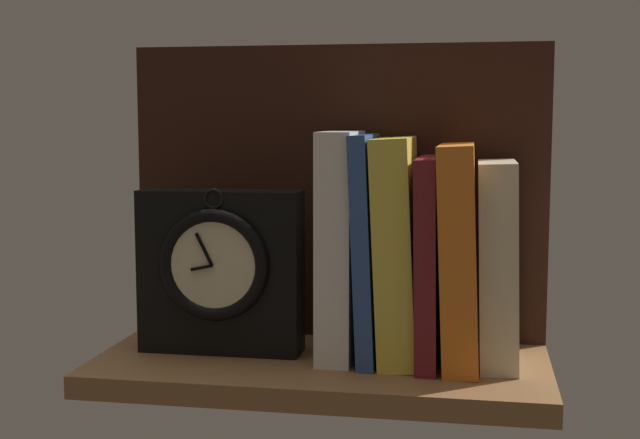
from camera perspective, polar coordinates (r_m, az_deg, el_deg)
name	(u,v)px	position (r cm, az deg, el deg)	size (l,w,h in cm)	color
ground_plane	(321,369)	(99.62, 0.07, -9.84)	(51.01, 23.26, 2.50)	brown
back_panel	(337,193)	(106.81, 1.12, 1.78)	(51.01, 1.20, 35.95)	black
book_white_catcher	(340,245)	(98.40, 1.36, -1.66)	(3.87, 12.92, 25.62)	silver
book_blue_modern	(368,247)	(97.98, 3.20, -1.80)	(1.92, 14.31, 25.29)	#2D4C8E
book_yellow_seinlanguage	(398,249)	(97.66, 5.13, -1.95)	(4.10, 14.11, 24.94)	gold
book_maroon_dawkins	(429,259)	(97.58, 7.17, -2.61)	(2.29, 15.80, 22.81)	maroon
book_orange_pandolfini	(459,254)	(97.35, 9.14, -2.24)	(3.79, 16.54, 24.25)	orange
book_cream_twain	(498,263)	(97.51, 11.62, -2.82)	(4.06, 12.43, 22.41)	beige
framed_clock	(220,270)	(100.66, -6.61, -3.34)	(18.88, 6.19, 19.32)	black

